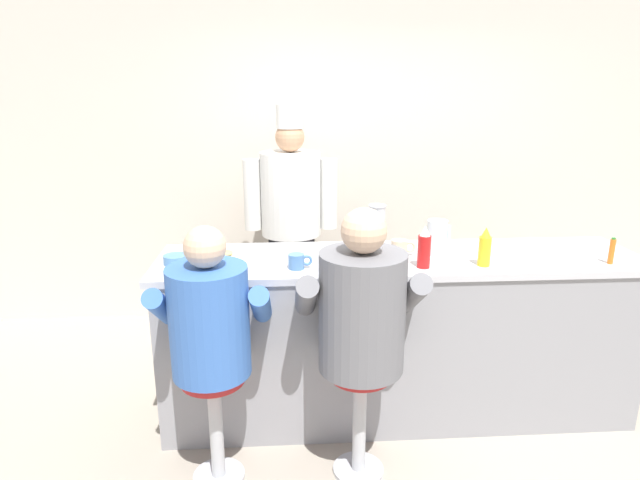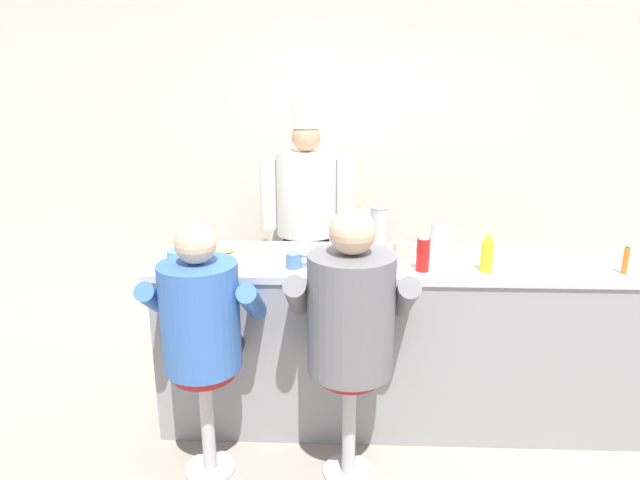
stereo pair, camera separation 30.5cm
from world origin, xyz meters
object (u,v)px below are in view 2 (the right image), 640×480
object	(u,v)px
water_pitcher_clear	(441,241)
diner_seated_grey	(351,317)
mustard_bottle_yellow	(487,253)
diner_seated_blue	(203,322)
cup_stack_steel	(378,233)
coffee_mug_tan	(402,250)
ketchup_bottle_red	(423,251)
hot_sauce_bottle_orange	(626,261)
breakfast_plate	(226,253)
coffee_mug_blue	(295,260)
cereal_bowl	(179,255)
cook_in_whites_near	(306,213)

from	to	relation	value
water_pitcher_clear	diner_seated_grey	xyz separation A→B (m)	(-0.53, -0.56, -0.24)
mustard_bottle_yellow	diner_seated_blue	world-z (taller)	diner_seated_blue
water_pitcher_clear	diner_seated_grey	size ratio (longest dim) A/B	0.14
diner_seated_blue	cup_stack_steel	bearing A→B (deg)	30.64
cup_stack_steel	water_pitcher_clear	bearing A→B (deg)	3.90
diner_seated_blue	coffee_mug_tan	bearing A→B (deg)	27.62
diner_seated_grey	cup_stack_steel	bearing A→B (deg)	73.00
coffee_mug_tan	ketchup_bottle_red	bearing A→B (deg)	-68.42
hot_sauce_bottle_orange	breakfast_plate	xyz separation A→B (m)	(-2.20, 0.24, -0.06)
breakfast_plate	coffee_mug_blue	xyz separation A→B (m)	(0.43, -0.21, 0.03)
water_pitcher_clear	coffee_mug_tan	xyz separation A→B (m)	(-0.22, -0.01, -0.06)
mustard_bottle_yellow	cereal_bowl	bearing A→B (deg)	175.23
cereal_bowl	diner_seated_blue	bearing A→B (deg)	-62.81
diner_seated_grey	coffee_mug_blue	bearing A→B (deg)	130.97
mustard_bottle_yellow	hot_sauce_bottle_orange	size ratio (longest dim) A/B	1.45
cereal_bowl	cup_stack_steel	bearing A→B (deg)	2.65
hot_sauce_bottle_orange	cook_in_whites_near	bearing A→B (deg)	143.03
mustard_bottle_yellow	cup_stack_steel	world-z (taller)	cup_stack_steel
water_pitcher_clear	breakfast_plate	distance (m)	1.27
mustard_bottle_yellow	cook_in_whites_near	world-z (taller)	cook_in_whites_near
cereal_bowl	diner_seated_grey	bearing A→B (deg)	-25.80
hot_sauce_bottle_orange	cereal_bowl	xyz separation A→B (m)	(-2.45, 0.16, -0.05)
coffee_mug_blue	cook_in_whites_near	distance (m)	1.31
diner_seated_blue	cook_in_whites_near	xyz separation A→B (m)	(0.42, 1.67, 0.17)
cook_in_whites_near	ketchup_bottle_red	bearing A→B (deg)	-61.89
hot_sauce_bottle_orange	breakfast_plate	size ratio (longest dim) A/B	0.57
coffee_mug_blue	breakfast_plate	bearing A→B (deg)	153.98
breakfast_plate	cup_stack_steel	bearing A→B (deg)	-1.92
ketchup_bottle_red	diner_seated_grey	xyz separation A→B (m)	(-0.39, -0.33, -0.25)
cereal_bowl	cook_in_whites_near	distance (m)	1.36
cup_stack_steel	diner_seated_grey	distance (m)	0.63
mustard_bottle_yellow	cereal_bowl	world-z (taller)	mustard_bottle_yellow
mustard_bottle_yellow	cook_in_whites_near	size ratio (longest dim) A/B	0.12
ketchup_bottle_red	mustard_bottle_yellow	bearing A→B (deg)	1.08
mustard_bottle_yellow	diner_seated_blue	bearing A→B (deg)	-167.12
ketchup_bottle_red	water_pitcher_clear	distance (m)	0.27
water_pitcher_clear	hot_sauce_bottle_orange	bearing A→B (deg)	-14.14
breakfast_plate	cup_stack_steel	xyz separation A→B (m)	(0.90, -0.03, 0.14)
ketchup_bottle_red	coffee_mug_blue	size ratio (longest dim) A/B	1.79
cup_stack_steel	hot_sauce_bottle_orange	bearing A→B (deg)	-9.20
hot_sauce_bottle_orange	cook_in_whites_near	world-z (taller)	cook_in_whites_near
breakfast_plate	coffee_mug_blue	size ratio (longest dim) A/B	1.98
coffee_mug_tan	mustard_bottle_yellow	bearing A→B (deg)	-26.07
hot_sauce_bottle_orange	coffee_mug_tan	world-z (taller)	hot_sauce_bottle_orange
coffee_mug_blue	cup_stack_steel	xyz separation A→B (m)	(0.47, 0.18, 0.12)
coffee_mug_tan	cup_stack_steel	world-z (taller)	cup_stack_steel
hot_sauce_bottle_orange	coffee_mug_blue	world-z (taller)	hot_sauce_bottle_orange
hot_sauce_bottle_orange	coffee_mug_blue	bearing A→B (deg)	178.97
mustard_bottle_yellow	hot_sauce_bottle_orange	world-z (taller)	mustard_bottle_yellow
water_pitcher_clear	cook_in_whites_near	xyz separation A→B (m)	(-0.85, 1.11, -0.10)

